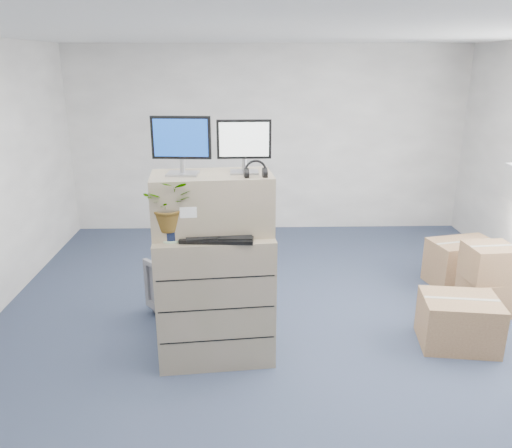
# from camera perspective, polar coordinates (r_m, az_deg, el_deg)

# --- Properties ---
(ground) EXTENTS (7.00, 7.00, 0.00)m
(ground) POSITION_cam_1_polar(r_m,az_deg,el_deg) (4.87, 3.37, -13.70)
(ground) COLOR #2A334C
(ground) RESTS_ON ground
(wall_back) EXTENTS (6.00, 0.02, 2.80)m
(wall_back) POSITION_cam_1_polar(r_m,az_deg,el_deg) (7.72, 1.40, 9.55)
(wall_back) COLOR #B7B3AD
(wall_back) RESTS_ON ground
(filing_cabinet_lower) EXTENTS (1.06, 0.71, 1.17)m
(filing_cabinet_lower) POSITION_cam_1_polar(r_m,az_deg,el_deg) (4.48, -4.68, -8.13)
(filing_cabinet_lower) COLOR gray
(filing_cabinet_lower) RESTS_ON ground
(filing_cabinet_upper) EXTENTS (1.05, 0.60, 0.50)m
(filing_cabinet_upper) POSITION_cam_1_polar(r_m,az_deg,el_deg) (4.23, -5.01, 2.41)
(filing_cabinet_upper) COLOR gray
(filing_cabinet_upper) RESTS_ON filing_cabinet_lower
(monitor_left) EXTENTS (0.48, 0.20, 0.48)m
(monitor_left) POSITION_cam_1_polar(r_m,az_deg,el_deg) (4.11, -8.54, 9.23)
(monitor_left) COLOR #99999E
(monitor_left) RESTS_ON filing_cabinet_upper
(monitor_right) EXTENTS (0.45, 0.18, 0.44)m
(monitor_right) POSITION_cam_1_polar(r_m,az_deg,el_deg) (4.14, -1.37, 9.19)
(monitor_right) COLOR #99999E
(monitor_right) RESTS_ON filing_cabinet_upper
(headphones) EXTENTS (0.18, 0.04, 0.18)m
(headphones) POSITION_cam_1_polar(r_m,az_deg,el_deg) (4.04, -0.05, 6.10)
(headphones) COLOR black
(headphones) RESTS_ON filing_cabinet_upper
(keyboard) EXTENTS (0.61, 0.29, 0.03)m
(keyboard) POSITION_cam_1_polar(r_m,az_deg,el_deg) (4.10, -4.43, -1.59)
(keyboard) COLOR black
(keyboard) RESTS_ON filing_cabinet_lower
(mouse) EXTENTS (0.12, 0.10, 0.03)m
(mouse) POSITION_cam_1_polar(r_m,az_deg,el_deg) (4.17, -0.81, -1.11)
(mouse) COLOR silver
(mouse) RESTS_ON filing_cabinet_lower
(water_bottle) EXTENTS (0.09, 0.09, 0.31)m
(water_bottle) POSITION_cam_1_polar(r_m,az_deg,el_deg) (4.23, -4.39, 1.02)
(water_bottle) COLOR gray
(water_bottle) RESTS_ON filing_cabinet_lower
(phone_dock) EXTENTS (0.07, 0.06, 0.14)m
(phone_dock) POSITION_cam_1_polar(r_m,az_deg,el_deg) (4.31, -5.01, -0.14)
(phone_dock) COLOR silver
(phone_dock) RESTS_ON filing_cabinet_lower
(external_drive) EXTENTS (0.21, 0.17, 0.06)m
(external_drive) POSITION_cam_1_polar(r_m,az_deg,el_deg) (4.42, -0.08, 0.18)
(external_drive) COLOR black
(external_drive) RESTS_ON filing_cabinet_lower
(tissue_box) EXTENTS (0.32, 0.22, 0.11)m
(tissue_box) POSITION_cam_1_polar(r_m,az_deg,el_deg) (4.37, -0.24, 1.11)
(tissue_box) COLOR #3C89CE
(tissue_box) RESTS_ON external_drive
(potted_plant) EXTENTS (0.38, 0.43, 0.42)m
(potted_plant) POSITION_cam_1_polar(r_m,az_deg,el_deg) (4.07, -9.79, 1.38)
(potted_plant) COLOR #A6C6A0
(potted_plant) RESTS_ON filing_cabinet_lower
(office_chair) EXTENTS (0.94, 0.94, 0.71)m
(office_chair) POSITION_cam_1_polar(r_m,az_deg,el_deg) (5.31, -7.57, -6.62)
(office_chair) COLOR #5C5C61
(office_chair) RESTS_ON ground
(cardboard_boxes) EXTENTS (1.39, 1.97, 0.76)m
(cardboard_boxes) POSITION_cam_1_polar(r_m,az_deg,el_deg) (5.83, 23.19, -6.41)
(cardboard_boxes) COLOR brown
(cardboard_boxes) RESTS_ON ground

